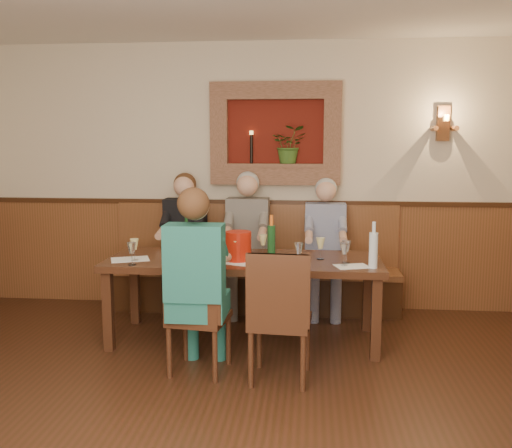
{
  "coord_description": "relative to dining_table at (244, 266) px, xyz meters",
  "views": [
    {
      "loc": [
        0.58,
        -3.05,
        1.78
      ],
      "look_at": [
        0.1,
        1.9,
        1.05
      ],
      "focal_mm": 40.0,
      "sensor_mm": 36.0,
      "label": 1
    }
  ],
  "objects": [
    {
      "name": "room_shell",
      "position": [
        0.0,
        -1.85,
        1.21
      ],
      "size": [
        6.04,
        6.04,
        2.82
      ],
      "color": "beige",
      "rests_on": "ground"
    },
    {
      "name": "wainscoting",
      "position": [
        0.0,
        -1.85,
        -0.09
      ],
      "size": [
        6.02,
        6.02,
        1.15
      ],
      "color": "brown",
      "rests_on": "ground"
    },
    {
      "name": "wall_niche",
      "position": [
        0.24,
        1.09,
        1.13
      ],
      "size": [
        1.36,
        0.3,
        1.06
      ],
      "color": "#5D150D",
      "rests_on": "ground"
    },
    {
      "name": "wall_sconce",
      "position": [
        1.9,
        1.08,
        1.27
      ],
      "size": [
        0.25,
        0.2,
        0.35
      ],
      "color": "brown",
      "rests_on": "ground"
    },
    {
      "name": "dining_table",
      "position": [
        0.0,
        0.0,
        0.0
      ],
      "size": [
        2.4,
        0.9,
        0.75
      ],
      "color": "black",
      "rests_on": "ground"
    },
    {
      "name": "bench",
      "position": [
        0.0,
        0.94,
        -0.35
      ],
      "size": [
        3.0,
        0.45,
        1.11
      ],
      "color": "#381E0F",
      "rests_on": "ground"
    },
    {
      "name": "chair_near_left",
      "position": [
        -0.27,
        -0.75,
        -0.4
      ],
      "size": [
        0.47,
        0.47,
        0.95
      ],
      "rotation": [
        0.0,
        0.0,
        -0.13
      ],
      "color": "black",
      "rests_on": "ground"
    },
    {
      "name": "chair_near_right",
      "position": [
        0.36,
        -0.84,
        -0.38
      ],
      "size": [
        0.47,
        0.47,
        1.0
      ],
      "rotation": [
        0.0,
        0.0,
        -0.07
      ],
      "color": "black",
      "rests_on": "ground"
    },
    {
      "name": "person_bench_left",
      "position": [
        -0.73,
        0.84,
        -0.08
      ],
      "size": [
        0.43,
        0.53,
        1.45
      ],
      "color": "black",
      "rests_on": "ground"
    },
    {
      "name": "person_bench_mid",
      "position": [
        -0.07,
        0.84,
        -0.07
      ],
      "size": [
        0.44,
        0.54,
        1.47
      ],
      "color": "#524D4B",
      "rests_on": "ground"
    },
    {
      "name": "person_bench_right",
      "position": [
        0.73,
        0.84,
        -0.1
      ],
      "size": [
        0.41,
        0.5,
        1.4
      ],
      "color": "navy",
      "rests_on": "ground"
    },
    {
      "name": "person_chair_front",
      "position": [
        -0.26,
        -0.78,
        -0.07
      ],
      "size": [
        0.43,
        0.53,
        1.45
      ],
      "color": "#194D58",
      "rests_on": "ground"
    },
    {
      "name": "spittoon_bucket",
      "position": [
        -0.04,
        -0.11,
        0.2
      ],
      "size": [
        0.26,
        0.26,
        0.25
      ],
      "primitive_type": "cylinder",
      "rotation": [
        0.0,
        0.0,
        0.19
      ],
      "color": "red",
      "rests_on": "dining_table"
    },
    {
      "name": "wine_bottle_green_a",
      "position": [
        0.24,
        -0.03,
        0.24
      ],
      "size": [
        0.07,
        0.07,
        0.39
      ],
      "rotation": [
        0.0,
        0.0,
        0.08
      ],
      "color": "#19471E",
      "rests_on": "dining_table"
    },
    {
      "name": "wine_bottle_green_b",
      "position": [
        -0.54,
        0.11,
        0.22
      ],
      "size": [
        0.07,
        0.07,
        0.37
      ],
      "rotation": [
        0.0,
        0.0,
        0.02
      ],
      "color": "#19471E",
      "rests_on": "dining_table"
    },
    {
      "name": "water_bottle",
      "position": [
        1.09,
        -0.28,
        0.23
      ],
      "size": [
        0.08,
        0.08,
        0.38
      ],
      "rotation": [
        0.0,
        0.0,
        -0.19
      ],
      "color": "silver",
      "rests_on": "dining_table"
    },
    {
      "name": "tasting_sheet_a",
      "position": [
        -0.99,
        -0.15,
        0.08
      ],
      "size": [
        0.38,
        0.33,
        0.0
      ],
      "primitive_type": "cube",
      "rotation": [
        0.0,
        0.0,
        0.37
      ],
      "color": "white",
      "rests_on": "dining_table"
    },
    {
      "name": "tasting_sheet_b",
      "position": [
        -0.01,
        -0.2,
        0.08
      ],
      "size": [
        0.36,
        0.3,
        0.0
      ],
      "primitive_type": "cube",
      "rotation": [
        0.0,
        0.0,
        -0.33
      ],
      "color": "white",
      "rests_on": "dining_table"
    },
    {
      "name": "tasting_sheet_c",
      "position": [
        0.93,
        -0.25,
        0.08
      ],
      "size": [
        0.32,
        0.27,
        0.0
      ],
      "primitive_type": "cube",
      "rotation": [
        0.0,
        0.0,
        0.3
      ],
      "color": "white",
      "rests_on": "dining_table"
    },
    {
      "name": "tasting_sheet_d",
      "position": [
        -0.44,
        -0.27,
        0.08
      ],
      "size": [
        0.26,
        0.19,
        0.0
      ],
      "primitive_type": "cube",
      "rotation": [
        0.0,
        0.0,
        -0.08
      ],
      "color": "white",
      "rests_on": "dining_table"
    },
    {
      "name": "wine_glass_0",
      "position": [
        -0.93,
        -0.19,
        0.17
      ],
      "size": [
        0.08,
        0.08,
        0.19
      ],
      "primitive_type": null,
      "color": "#EBE18C",
      "rests_on": "dining_table"
    },
    {
      "name": "wine_glass_1",
      "position": [
        -0.68,
        0.09,
        0.17
      ],
      "size": [
        0.08,
        0.08,
        0.19
      ],
      "primitive_type": null,
      "color": "white",
      "rests_on": "dining_table"
    },
    {
      "name": "wine_glass_2",
      "position": [
        -0.5,
        -0.21,
        0.17
      ],
      "size": [
        0.08,
        0.08,
        0.19
      ],
      "primitive_type": null,
      "color": "#EBE18C",
      "rests_on": "dining_table"
    },
    {
      "name": "wine_glass_3",
      "position": [
        -0.29,
        0.09,
        0.17
      ],
      "size": [
        0.08,
        0.08,
        0.19
      ],
      "primitive_type": null,
      "color": "white",
      "rests_on": "dining_table"
    },
    {
      "name": "wine_glass_4",
      "position": [
        -0.05,
        -0.18,
        0.17
      ],
      "size": [
        0.08,
        0.08,
        0.19
      ],
      "primitive_type": null,
      "color": "#EBE18C",
      "rests_on": "dining_table"
    },
    {
      "name": "wine_glass_5",
      "position": [
        0.16,
        0.13,
        0.17
      ],
      "size": [
        0.08,
        0.08,
        0.19
      ],
      "primitive_type": null,
      "color": "#EBE18C",
      "rests_on": "dining_table"
    },
    {
      "name": "wine_glass_6",
      "position": [
        0.49,
        -0.24,
        0.17
      ],
      "size": [
        0.08,
        0.08,
        0.19
      ],
      "primitive_type": null,
      "color": "white",
      "rests_on": "dining_table"
    },
    {
      "name": "wine_glass_7",
      "position": [
        0.67,
        0.02,
        0.17
      ],
      "size": [
        0.08,
        0.08,
        0.19
      ],
      "primitive_type": null,
      "color": "#EBE18C",
      "rests_on": "dining_table"
    },
    {
      "name": "wine_glass_8",
      "position": [
        0.88,
        -0.11,
        0.17
      ],
      "size": [
        0.08,
        0.08,
        0.19
      ],
      "primitive_type": null,
      "color": "white",
      "rests_on": "dining_table"
    },
    {
      "name": "wine_glass_9",
      "position": [
        -0.25,
        -0.33,
        0.17
      ],
      "size": [
        0.08,
        0.08,
        0.19
      ],
      "primitive_type": null,
      "color": "#EBE18C",
      "rests_on": "dining_table"
    },
    {
      "name": "wine_glass_10",
      "position": [
        0.86,
        -0.22,
        0.17
      ],
      "size": [
        0.08,
        0.08,
        0.19
      ],
      "primitive_type": null,
      "color": "white",
      "rests_on": "dining_table"
    },
    {
      "name": "wine_glass_11",
      "position": [
        -0.9,
        -0.36,
        0.17
      ],
      "size": [
        0.08,
        0.08,
        0.19
      ],
      "primitive_type": null,
      "color": "white",
      "rests_on": "dining_table"
    }
  ]
}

